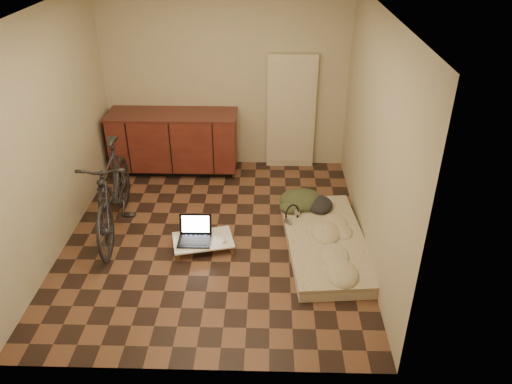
{
  "coord_description": "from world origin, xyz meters",
  "views": [
    {
      "loc": [
        0.62,
        -4.93,
        3.47
      ],
      "look_at": [
        0.49,
        0.12,
        0.55
      ],
      "focal_mm": 35.0,
      "sensor_mm": 36.0,
      "label": 1
    }
  ],
  "objects_px": {
    "bicycle": "(112,187)",
    "futon": "(325,242)",
    "laptop": "(195,235)",
    "lap_desk": "(203,240)"
  },
  "relations": [
    {
      "from": "bicycle",
      "to": "futon",
      "type": "bearing_deg",
      "value": -11.91
    },
    {
      "from": "futon",
      "to": "bicycle",
      "type": "bearing_deg",
      "value": 167.87
    },
    {
      "from": "futon",
      "to": "laptop",
      "type": "distance_m",
      "value": 1.51
    },
    {
      "from": "futon",
      "to": "lap_desk",
      "type": "distance_m",
      "value": 1.42
    },
    {
      "from": "futon",
      "to": "laptop",
      "type": "height_order",
      "value": "laptop"
    },
    {
      "from": "futon",
      "to": "laptop",
      "type": "bearing_deg",
      "value": 175.86
    },
    {
      "from": "bicycle",
      "to": "futon",
      "type": "distance_m",
      "value": 2.57
    },
    {
      "from": "bicycle",
      "to": "lap_desk",
      "type": "distance_m",
      "value": 1.24
    },
    {
      "from": "bicycle",
      "to": "lap_desk",
      "type": "relative_size",
      "value": 2.44
    },
    {
      "from": "bicycle",
      "to": "laptop",
      "type": "xyz_separation_m",
      "value": [
        0.99,
        -0.33,
        -0.44
      ]
    }
  ]
}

